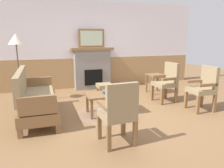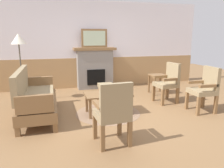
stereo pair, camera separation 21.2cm
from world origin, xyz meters
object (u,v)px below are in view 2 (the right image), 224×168
at_px(couch, 36,98).
at_px(armchair_front_left, 113,111).
at_px(fireplace, 95,68).
at_px(armchair_by_window_left, 205,87).
at_px(armchair_near_fireplace, 168,81).
at_px(side_table, 158,79).
at_px(footstool, 106,86).
at_px(framed_picture, 94,38).
at_px(floor_lamp_by_couch, 19,43).
at_px(book_on_table, 106,92).
at_px(coffee_table, 108,96).

distance_m(couch, armchair_front_left, 1.94).
xyz_separation_m(fireplace, armchair_by_window_left, (1.86, -2.81, -0.11)).
bearing_deg(fireplace, armchair_by_window_left, -56.51).
xyz_separation_m(armchair_near_fireplace, armchair_by_window_left, (0.41, -0.83, 0.00)).
height_order(armchair_front_left, side_table, armchair_front_left).
bearing_deg(footstool, armchair_near_fireplace, -32.86).
bearing_deg(framed_picture, armchair_by_window_left, -56.51).
height_order(framed_picture, floor_lamp_by_couch, framed_picture).
bearing_deg(side_table, armchair_near_fireplace, -99.70).
bearing_deg(book_on_table, fireplace, 84.63).
relative_size(framed_picture, book_on_table, 4.31).
xyz_separation_m(footstool, armchair_near_fireplace, (1.37, -0.88, 0.25)).
height_order(footstool, armchair_front_left, armchair_front_left).
distance_m(armchair_near_fireplace, armchair_by_window_left, 0.92).
height_order(book_on_table, footstool, book_on_table).
bearing_deg(side_table, footstool, 177.42).
bearing_deg(side_table, fireplace, 143.66).
bearing_deg(book_on_table, footstool, 76.36).
xyz_separation_m(couch, floor_lamp_by_couch, (-0.39, 1.25, 1.05)).
xyz_separation_m(book_on_table, footstool, (0.30, 1.25, -0.17)).
relative_size(armchair_by_window_left, armchair_front_left, 1.00).
bearing_deg(couch, armchair_front_left, -52.15).
bearing_deg(couch, armchair_near_fireplace, 3.68).
bearing_deg(framed_picture, side_table, -36.34).
xyz_separation_m(armchair_by_window_left, floor_lamp_by_couch, (-3.90, 1.87, 0.91)).
distance_m(book_on_table, side_table, 2.16).
distance_m(book_on_table, armchair_front_left, 1.39).
distance_m(framed_picture, floor_lamp_by_couch, 2.25).
height_order(fireplace, footstool, fireplace).
relative_size(fireplace, armchair_near_fireplace, 1.33).
relative_size(fireplace, side_table, 2.36).
bearing_deg(coffee_table, floor_lamp_by_couch, 142.07).
bearing_deg(armchair_near_fireplace, armchair_by_window_left, -63.63).
xyz_separation_m(fireplace, floor_lamp_by_couch, (-2.04, -0.94, 0.80)).
height_order(framed_picture, coffee_table, framed_picture).
bearing_deg(book_on_table, coffee_table, -40.74).
bearing_deg(couch, side_table, 17.39).
bearing_deg(footstool, couch, -148.02).
bearing_deg(side_table, couch, -162.61).
bearing_deg(fireplace, floor_lamp_by_couch, -155.25).
height_order(fireplace, armchair_by_window_left, fireplace).
bearing_deg(armchair_near_fireplace, fireplace, 126.15).
xyz_separation_m(fireplace, armchair_front_left, (-0.46, -3.71, -0.11)).
bearing_deg(couch, coffee_table, -7.41).
height_order(armchair_front_left, floor_lamp_by_couch, floor_lamp_by_couch).
bearing_deg(book_on_table, side_table, 33.16).
height_order(fireplace, coffee_table, fireplace).
xyz_separation_m(fireplace, footstool, (0.08, -1.10, -0.37)).
relative_size(framed_picture, armchair_front_left, 0.82).
bearing_deg(side_table, floor_lamp_by_couch, 176.37).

